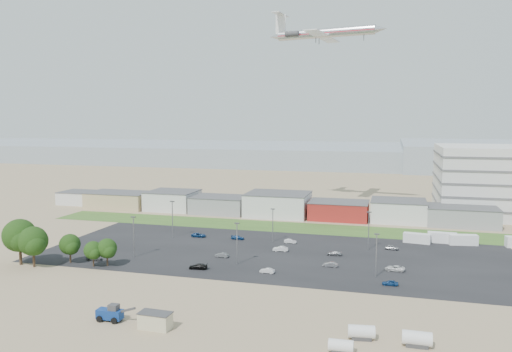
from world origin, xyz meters
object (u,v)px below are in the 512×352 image
(parked_car_4, at_px, (222,255))
(portable_shed, at_px, (155,320))
(telehandler, at_px, (110,312))
(airliner, at_px, (325,33))
(parked_car_12, at_px, (334,253))
(parked_car_13, at_px, (267,271))
(parked_car_6, at_px, (238,238))
(parked_car_8, at_px, (392,248))
(parked_car_9, at_px, (199,235))
(tree_far_left, at_px, (20,239))
(box_trailer_a, at_px, (417,238))
(parked_car_3, at_px, (198,266))
(parked_car_7, at_px, (280,249))
(parked_car_11, at_px, (290,241))
(parked_car_1, at_px, (330,265))
(parked_car_0, at_px, (395,268))
(parked_car_2, at_px, (390,283))
(storage_tank_nw, at_px, (361,332))
(parked_car_10, at_px, (94,258))

(parked_car_4, bearing_deg, portable_shed, 10.35)
(telehandler, relative_size, airliner, 0.16)
(parked_car_12, bearing_deg, parked_car_13, -37.30)
(parked_car_6, height_order, parked_car_12, parked_car_6)
(parked_car_8, height_order, parked_car_9, parked_car_9)
(portable_shed, distance_m, tree_far_left, 54.13)
(box_trailer_a, xyz_separation_m, parked_car_3, (-49.84, -39.50, -0.73))
(telehandler, bearing_deg, parked_car_8, 53.20)
(parked_car_7, xyz_separation_m, parked_car_11, (0.73, 9.26, -0.09))
(tree_far_left, height_order, parked_car_1, tree_far_left)
(telehandler, bearing_deg, parked_car_11, 73.07)
(parked_car_0, bearing_deg, parked_car_2, 0.08)
(parked_car_9, bearing_deg, parked_car_3, -157.98)
(telehandler, distance_m, parked_car_2, 56.13)
(parked_car_2, relative_size, parked_car_4, 0.94)
(storage_tank_nw, xyz_separation_m, parked_car_10, (-66.06, 27.99, -0.65))
(storage_tank_nw, xyz_separation_m, tree_far_left, (-80.81, 20.07, 5.01))
(parked_car_2, xyz_separation_m, parked_car_8, (0.23, 30.00, 0.04))
(box_trailer_a, height_order, tree_far_left, tree_far_left)
(parked_car_4, distance_m, parked_car_8, 45.27)
(parked_car_11, distance_m, parked_car_13, 28.54)
(parked_car_3, distance_m, parked_car_13, 16.18)
(parked_car_2, bearing_deg, parked_car_3, -91.86)
(tree_far_left, height_order, parked_car_7, tree_far_left)
(parked_car_2, relative_size, parked_car_8, 0.94)
(parked_car_3, distance_m, parked_car_10, 27.33)
(parked_car_4, bearing_deg, parked_car_8, 120.11)
(parked_car_1, xyz_separation_m, parked_car_12, (-0.35, 10.35, -0.02))
(box_trailer_a, bearing_deg, parked_car_9, -162.80)
(telehandler, relative_size, parked_car_7, 1.81)
(box_trailer_a, relative_size, parked_car_11, 2.12)
(parked_car_4, xyz_separation_m, parked_car_11, (13.64, 18.84, -0.01))
(parked_car_0, distance_m, parked_car_1, 14.61)
(airliner, distance_m, parked_car_9, 92.29)
(parked_car_0, bearing_deg, parked_car_10, -76.25)
(portable_shed, height_order, parked_car_4, portable_shed)
(parked_car_4, distance_m, parked_car_10, 31.31)
(parked_car_2, relative_size, parked_car_10, 0.82)
(parked_car_8, bearing_deg, parked_car_10, 118.60)
(tree_far_left, bearing_deg, parked_car_9, 51.50)
(parked_car_0, bearing_deg, parked_car_3, -71.14)
(parked_car_7, xyz_separation_m, parked_car_13, (1.24, -19.27, -0.10))
(parked_car_2, height_order, parked_car_8, parked_car_8)
(parked_car_2, height_order, parked_car_7, parked_car_7)
(storage_tank_nw, height_order, parked_car_3, storage_tank_nw)
(tree_far_left, height_order, parked_car_3, tree_far_left)
(parked_car_9, bearing_deg, parked_car_1, -115.71)
(parked_car_9, bearing_deg, parked_car_11, -89.96)
(parked_car_2, height_order, parked_car_9, parked_car_9)
(telehandler, distance_m, parked_car_13, 38.60)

